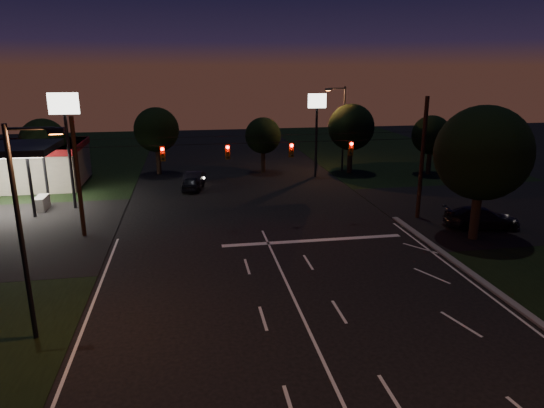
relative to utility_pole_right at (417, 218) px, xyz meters
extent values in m
plane|color=black|center=(-12.00, -15.00, 0.00)|extent=(140.00, 140.00, 0.00)
cube|color=black|center=(8.00, 1.00, 0.00)|extent=(20.00, 16.00, 0.02)
cube|color=silver|center=(-9.00, -3.50, 0.01)|extent=(12.00, 0.50, 0.01)
cylinder|color=black|center=(0.00, 0.00, 0.00)|extent=(0.30, 0.30, 9.00)
cylinder|color=black|center=(-24.00, 0.00, 0.00)|extent=(0.28, 0.28, 8.00)
cylinder|color=black|center=(-12.00, 0.00, 6.00)|extent=(24.00, 0.03, 0.03)
cylinder|color=black|center=(-12.00, 0.00, 6.50)|extent=(24.00, 0.02, 0.02)
cube|color=#3F3307|center=(-18.50, 0.00, 5.45)|extent=(0.32, 0.26, 1.00)
sphere|color=#FF0705|center=(-18.50, -0.16, 5.78)|extent=(0.22, 0.22, 0.22)
sphere|color=black|center=(-18.50, -0.16, 5.45)|extent=(0.20, 0.20, 0.20)
sphere|color=black|center=(-18.50, -0.16, 5.12)|extent=(0.20, 0.20, 0.20)
cube|color=#3F3307|center=(-14.20, 0.00, 5.45)|extent=(0.32, 0.26, 1.00)
sphere|color=#FF0705|center=(-14.20, -0.16, 5.78)|extent=(0.22, 0.22, 0.22)
sphere|color=black|center=(-14.20, -0.16, 5.45)|extent=(0.20, 0.20, 0.20)
sphere|color=black|center=(-14.20, -0.16, 5.12)|extent=(0.20, 0.20, 0.20)
cube|color=#3F3307|center=(-9.80, 0.00, 5.45)|extent=(0.32, 0.26, 1.00)
sphere|color=#FF0705|center=(-9.80, -0.16, 5.78)|extent=(0.22, 0.22, 0.22)
sphere|color=black|center=(-9.80, -0.16, 5.45)|extent=(0.20, 0.20, 0.20)
sphere|color=black|center=(-9.80, -0.16, 5.12)|extent=(0.20, 0.20, 0.20)
cube|color=#3F3307|center=(-5.50, 0.00, 5.45)|extent=(0.32, 0.26, 1.00)
sphere|color=#FF0705|center=(-5.50, -0.16, 5.78)|extent=(0.22, 0.22, 0.22)
sphere|color=black|center=(-5.50, -0.16, 5.45)|extent=(0.20, 0.20, 0.20)
sphere|color=black|center=(-5.50, -0.16, 5.12)|extent=(0.20, 0.20, 0.20)
cube|color=gray|center=(-34.00, 16.00, 2.00)|extent=(14.00, 8.00, 4.00)
cube|color=maroon|center=(-34.00, 16.00, 3.70)|extent=(14.20, 8.20, 0.60)
cube|color=gray|center=(-28.50, 7.00, 0.55)|extent=(0.80, 2.00, 1.10)
cylinder|color=black|center=(-28.50, 5.00, 2.40)|extent=(0.24, 0.24, 4.80)
cylinder|color=black|center=(-28.50, 9.00, 2.40)|extent=(0.24, 0.24, 4.80)
cylinder|color=black|center=(-26.00, 7.00, 3.75)|extent=(0.24, 0.24, 7.50)
cube|color=white|center=(-26.00, 7.00, 8.30)|extent=(2.20, 0.30, 1.60)
cylinder|color=black|center=(-4.00, 15.00, 3.50)|extent=(0.24, 0.24, 7.00)
cube|color=white|center=(-4.00, 15.00, 7.70)|extent=(1.80, 0.30, 1.40)
cylinder|color=black|center=(-23.50, -13.00, 4.50)|extent=(0.20, 0.20, 9.00)
cylinder|color=black|center=(-22.60, -13.00, 8.80)|extent=(1.80, 0.12, 0.12)
cube|color=black|center=(-21.70, -13.00, 8.70)|extent=(0.60, 0.35, 0.22)
cube|color=orange|center=(-21.70, -13.00, 8.58)|extent=(0.45, 0.25, 0.04)
cylinder|color=black|center=(-0.50, 17.00, 4.50)|extent=(0.20, 0.20, 9.00)
cylinder|color=black|center=(-1.40, 17.00, 8.80)|extent=(1.80, 0.12, 0.12)
cube|color=black|center=(-2.30, 17.00, 8.70)|extent=(0.60, 0.35, 0.22)
cube|color=orange|center=(-2.30, 17.00, 8.58)|extent=(0.45, 0.25, 0.04)
cylinder|color=black|center=(1.50, -5.00, 2.00)|extent=(0.60, 0.60, 4.00)
sphere|color=black|center=(1.50, -5.00, 5.76)|extent=(6.00, 6.00, 6.00)
sphere|color=black|center=(2.10, -4.55, 5.58)|extent=(4.50, 4.50, 4.50)
sphere|color=black|center=(0.90, -4.70, 5.62)|extent=(4.20, 4.20, 4.20)
cylinder|color=black|center=(-30.00, 15.00, 1.50)|extent=(0.49, 0.49, 3.00)
sphere|color=black|center=(-30.00, 15.00, 4.32)|extent=(4.20, 4.20, 4.20)
sphere|color=black|center=(-29.58, 15.32, 4.19)|extent=(3.15, 3.15, 3.15)
sphere|color=black|center=(-30.42, 15.21, 4.23)|extent=(2.94, 2.94, 2.94)
cylinder|color=black|center=(-20.00, 19.00, 1.62)|extent=(0.52, 0.52, 3.25)
sphere|color=black|center=(-20.00, 19.00, 4.68)|extent=(4.60, 4.60, 4.60)
sphere|color=black|center=(-19.54, 19.34, 4.54)|extent=(3.45, 3.45, 3.45)
sphere|color=black|center=(-20.46, 19.23, 4.58)|extent=(3.22, 3.22, 3.22)
cylinder|color=black|center=(-9.00, 18.00, 1.38)|extent=(0.47, 0.47, 2.75)
sphere|color=black|center=(-9.00, 18.00, 3.96)|extent=(3.80, 3.80, 3.80)
sphere|color=black|center=(-8.62, 18.28, 3.85)|extent=(2.85, 2.85, 2.85)
sphere|color=black|center=(-9.38, 18.19, 3.87)|extent=(2.66, 2.66, 2.66)
cylinder|color=black|center=(0.00, 16.00, 1.70)|extent=(0.53, 0.53, 3.40)
sphere|color=black|center=(0.00, 16.00, 4.90)|extent=(4.80, 4.80, 4.80)
sphere|color=black|center=(0.48, 16.36, 4.75)|extent=(3.60, 3.60, 3.60)
sphere|color=black|center=(-0.48, 16.24, 4.79)|extent=(3.36, 3.36, 3.36)
cylinder|color=black|center=(8.00, 14.00, 1.45)|extent=(0.48, 0.48, 2.90)
sphere|color=black|center=(8.00, 14.00, 4.18)|extent=(4.00, 4.00, 4.00)
sphere|color=black|center=(8.40, 14.30, 4.06)|extent=(3.00, 3.00, 3.00)
sphere|color=black|center=(7.60, 14.20, 4.09)|extent=(2.80, 2.80, 2.80)
imported|color=black|center=(-16.57, 11.45, 0.66)|extent=(2.43, 4.11, 1.31)
imported|color=black|center=(-16.37, 12.84, 0.75)|extent=(2.30, 4.72, 1.49)
imported|color=black|center=(3.35, -3.01, 0.75)|extent=(5.48, 3.08, 1.50)
camera|label=1|loc=(-16.76, -32.53, 11.07)|focal=32.00mm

